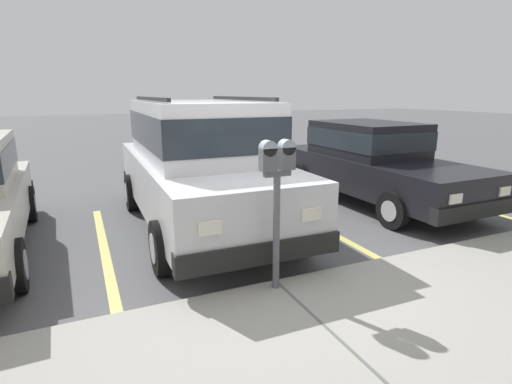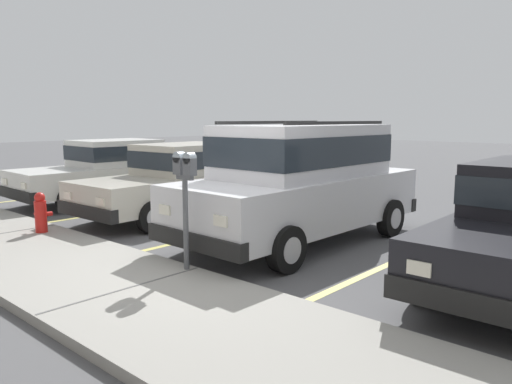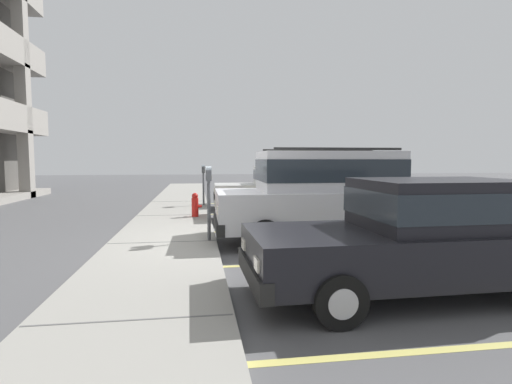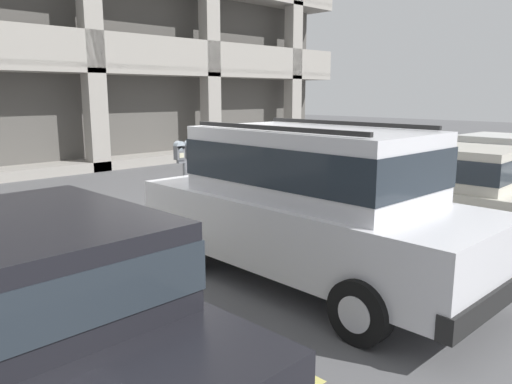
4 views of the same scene
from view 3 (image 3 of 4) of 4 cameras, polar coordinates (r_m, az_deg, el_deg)
ground_plane at (r=8.42m, az=-4.28°, el=-8.02°), size 80.00×80.00×0.10m
sidewalk at (r=8.41m, az=-13.22°, el=-7.39°), size 40.00×2.20×0.12m
parking_stall_lines at (r=10.18m, az=2.96°, el=-5.49°), size 13.08×4.80×0.01m
silver_suv at (r=8.79m, az=9.98°, el=-0.04°), size 2.06×4.80×2.03m
red_sedan at (r=5.71m, az=22.88°, el=-5.57°), size 1.90×4.51×1.54m
dark_hatchback at (r=12.02m, az=5.64°, el=-0.02°), size 1.96×4.54×1.54m
blue_coupe at (r=14.81m, az=3.06°, el=0.88°), size 1.94×4.53×1.54m
parking_meter_near at (r=8.29m, az=-6.78°, el=0.93°), size 0.35×0.12×1.54m
parking_meter_far at (r=14.76m, az=-7.53°, el=2.40°), size 0.35×0.12×1.48m
fire_hydrant at (r=11.87m, az=-8.69°, el=-1.84°), size 0.30×0.30×0.70m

